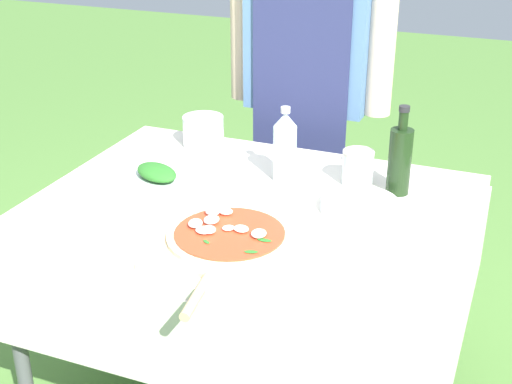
% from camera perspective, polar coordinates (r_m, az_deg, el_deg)
% --- Properties ---
extents(prep_table, '(1.26, 0.95, 0.77)m').
position_cam_1_polar(prep_table, '(2.10, -0.33, -3.00)').
color(prep_table, beige).
rests_on(prep_table, ground).
extents(person_cook, '(0.63, 0.21, 1.67)m').
position_cam_1_polar(person_cook, '(2.67, 4.26, 9.89)').
color(person_cook, '#70604C').
rests_on(person_cook, ground).
extents(pizza_on_peel, '(0.42, 0.57, 0.05)m').
position_cam_1_polar(pizza_on_peel, '(1.85, -2.23, -3.69)').
color(pizza_on_peel, '#D1B27F').
rests_on(pizza_on_peel, prep_table).
extents(oil_bottle, '(0.07, 0.07, 0.27)m').
position_cam_1_polar(oil_bottle, '(2.13, 11.44, 2.59)').
color(oil_bottle, black).
rests_on(oil_bottle, prep_table).
extents(water_bottle, '(0.07, 0.07, 0.24)m').
position_cam_1_polar(water_bottle, '(2.18, 2.32, 3.66)').
color(water_bottle, silver).
rests_on(water_bottle, prep_table).
extents(herb_container, '(0.22, 0.19, 0.05)m').
position_cam_1_polar(herb_container, '(2.23, -7.95, 1.48)').
color(herb_container, silver).
rests_on(herb_container, prep_table).
extents(mixing_tub, '(0.14, 0.14, 0.10)m').
position_cam_1_polar(mixing_tub, '(2.48, -4.24, 4.88)').
color(mixing_tub, silver).
rests_on(mixing_tub, prep_table).
extents(plate_stack, '(0.23, 0.23, 0.03)m').
position_cam_1_polar(plate_stack, '(2.04, 8.30, -1.07)').
color(plate_stack, white).
rests_on(plate_stack, prep_table).
extents(sauce_jar, '(0.10, 0.10, 0.11)m').
position_cam_1_polar(sauce_jar, '(2.19, 8.13, 1.78)').
color(sauce_jar, silver).
rests_on(sauce_jar, prep_table).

